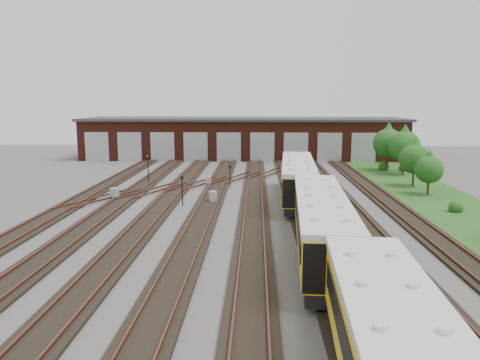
{
  "coord_description": "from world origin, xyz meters",
  "views": [
    {
      "loc": [
        2.22,
        -35.66,
        9.09
      ],
      "look_at": [
        0.7,
        5.96,
        2.0
      ],
      "focal_mm": 35.0,
      "sensor_mm": 36.0,
      "label": 1
    }
  ],
  "objects": [
    {
      "name": "bush_1",
      "position": [
        19.0,
        26.24,
        0.71
      ],
      "size": [
        1.43,
        1.43,
        1.43
      ],
      "primitive_type": "sphere",
      "color": "#174814",
      "rests_on": "ground"
    },
    {
      "name": "signal_mast_3",
      "position": [
        7.29,
        21.23,
        1.89
      ],
      "size": [
        0.28,
        0.26,
        2.94
      ],
      "rotation": [
        0.0,
        0.0,
        0.26
      ],
      "color": "black",
      "rests_on": "ground"
    },
    {
      "name": "bush_2",
      "position": [
        21.23,
        25.04,
        0.59
      ],
      "size": [
        1.18,
        1.18,
        1.18
      ],
      "primitive_type": "sphere",
      "color": "#174814",
      "rests_on": "ground"
    },
    {
      "name": "relay_cabinet_1",
      "position": [
        -3.06,
        14.27,
        0.46
      ],
      "size": [
        0.59,
        0.51,
        0.92
      ],
      "primitive_type": "cube",
      "rotation": [
        0.0,
        0.0,
        -0.09
      ],
      "color": "#9C9DA0",
      "rests_on": "ground"
    },
    {
      "name": "relay_cabinet_2",
      "position": [
        -1.72,
        5.37,
        0.54
      ],
      "size": [
        0.79,
        0.73,
        1.07
      ],
      "primitive_type": "cube",
      "rotation": [
        0.0,
        0.0,
        0.36
      ],
      "color": "#9C9DA0",
      "rests_on": "ground"
    },
    {
      "name": "track_network",
      "position": [
        -0.17,
        0.59,
        0.11
      ],
      "size": [
        30.4,
        70.0,
        0.33
      ],
      "color": "black",
      "rests_on": "ground"
    },
    {
      "name": "signal_mast_1",
      "position": [
        -9.87,
        15.31,
        2.04
      ],
      "size": [
        0.28,
        0.26,
        3.18
      ],
      "rotation": [
        0.0,
        0.0,
        -0.16
      ],
      "color": "black",
      "rests_on": "ground"
    },
    {
      "name": "tree_0",
      "position": [
        19.25,
        25.63,
        4.07
      ],
      "size": [
        3.82,
        3.82,
        6.34
      ],
      "color": "#312116",
      "rests_on": "ground"
    },
    {
      "name": "tree_2",
      "position": [
        20.26,
        22.12,
        4.03
      ],
      "size": [
        3.79,
        3.79,
        6.28
      ],
      "color": "#312116",
      "rests_on": "ground"
    },
    {
      "name": "tree_3",
      "position": [
        18.85,
        9.58,
        2.85
      ],
      "size": [
        2.68,
        2.68,
        4.44
      ],
      "color": "#312116",
      "rests_on": "ground"
    },
    {
      "name": "relay_cabinet_0",
      "position": [
        -11.01,
        6.48,
        0.53
      ],
      "size": [
        0.76,
        0.69,
        1.07
      ],
      "primitive_type": "cube",
      "rotation": [
        0.0,
        0.0,
        -0.28
      ],
      "color": "#9C9DA0",
      "rests_on": "ground"
    },
    {
      "name": "ground",
      "position": [
        0.0,
        0.0,
        0.0
      ],
      "size": [
        120.0,
        120.0,
        0.0
      ],
      "primitive_type": "plane",
      "color": "#4B4846",
      "rests_on": "ground"
    },
    {
      "name": "grass_verge",
      "position": [
        19.0,
        10.0,
        0.03
      ],
      "size": [
        8.0,
        55.0,
        0.05
      ],
      "primitive_type": "cube",
      "color": "#1E4C19",
      "rests_on": "ground"
    },
    {
      "name": "metro_train",
      "position": [
        6.0,
        -9.05,
        2.02
      ],
      "size": [
        3.85,
        48.07,
        3.29
      ],
      "rotation": [
        0.0,
        0.0,
        -0.06
      ],
      "color": "black",
      "rests_on": "ground"
    },
    {
      "name": "maintenance_shed",
      "position": [
        -0.01,
        39.97,
        3.2
      ],
      "size": [
        51.0,
        12.5,
        6.35
      ],
      "color": "#4A1B12",
      "rests_on": "ground"
    },
    {
      "name": "signal_mast_0",
      "position": [
        -4.25,
        3.94,
        1.83
      ],
      "size": [
        0.24,
        0.23,
        2.86
      ],
      "rotation": [
        0.0,
        0.0,
        0.18
      ],
      "color": "black",
      "rests_on": "ground"
    },
    {
      "name": "relay_cabinet_4",
      "position": [
        8.69,
        18.38,
        0.5
      ],
      "size": [
        0.67,
        0.59,
        1.01
      ],
      "primitive_type": "cube",
      "rotation": [
        0.0,
        0.0,
        0.15
      ],
      "color": "#9C9DA0",
      "rests_on": "ground"
    },
    {
      "name": "tree_1",
      "position": [
        18.89,
        14.1,
        3.39
      ],
      "size": [
        3.19,
        3.19,
        5.28
      ],
      "color": "#312116",
      "rests_on": "ground"
    },
    {
      "name": "signal_mast_2",
      "position": [
        -0.58,
        12.43,
        1.7
      ],
      "size": [
        0.24,
        0.22,
        2.65
      ],
      "rotation": [
        0.0,
        0.0,
        -0.14
      ],
      "color": "black",
      "rests_on": "ground"
    },
    {
      "name": "bush_0",
      "position": [
        18.64,
        2.51,
        0.58
      ],
      "size": [
        1.16,
        1.16,
        1.16
      ],
      "primitive_type": "sphere",
      "color": "#174814",
      "rests_on": "ground"
    },
    {
      "name": "relay_cabinet_3",
      "position": [
        9.54,
        28.05,
        0.44
      ],
      "size": [
        0.62,
        0.56,
        0.88
      ],
      "primitive_type": "cube",
      "rotation": [
        0.0,
        0.0,
        0.25
      ],
      "color": "#9C9DA0",
      "rests_on": "ground"
    }
  ]
}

